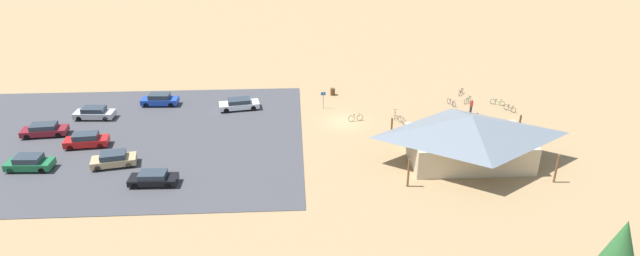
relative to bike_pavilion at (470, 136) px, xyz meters
name	(u,v)px	position (x,y,z in m)	size (l,w,h in m)	color
ground	(345,122)	(11.28, -10.03, -2.79)	(160.00, 160.00, 0.00)	#9E7F56
parking_lot_asphalt	(111,141)	(36.83, -6.49, -2.77)	(40.98, 28.88, 0.05)	#424247
bike_pavilion	(470,136)	(0.00, 0.00, 0.00)	(14.17, 9.38, 4.93)	#C6B28E
trash_bin	(333,92)	(12.07, -18.36, -2.34)	(0.60, 0.60, 0.90)	brown
lot_sign	(323,97)	(13.55, -14.11, -1.38)	(0.56, 0.08, 2.20)	#99999E
pine_far_west	(620,252)	(-3.10, 20.49, 1.81)	(3.24, 3.24, 6.97)	brown
bicycle_green_lone_east	(497,102)	(-8.02, -13.97, -2.44)	(1.51, 0.97, 0.83)	black
bicycle_silver_back_row	(402,121)	(4.79, -9.15, -2.43)	(0.71, 1.53, 0.79)	black
bicycle_black_mid_cluster	(510,108)	(-8.83, -11.96, -2.42)	(0.96, 1.47, 0.82)	black
bicycle_yellow_lone_west	(356,118)	(10.01, -10.14, -2.39)	(1.75, 0.53, 0.91)	black
bicycle_red_near_sign	(461,92)	(-4.53, -17.66, -2.43)	(1.03, 1.47, 0.77)	black
bicycle_teal_trailside	(468,100)	(-4.53, -14.78, -2.42)	(1.24, 1.16, 0.82)	black
bicycle_purple_front_row	(451,103)	(-2.29, -14.12, -2.42)	(0.69, 1.69, 0.78)	black
bicycle_orange_yard_front	(395,115)	(5.31, -10.83, -2.40)	(0.53, 1.77, 0.87)	black
car_silver_second_row	(94,113)	(40.33, -12.37, -2.04)	(4.60, 2.07, 1.42)	#BCBCC1
car_green_near_entry	(29,163)	(42.78, -0.50, -2.01)	(4.40, 2.03, 1.47)	#1E6B3D
car_maroon_far_end	(44,130)	(44.34, -8.08, -2.06)	(4.87, 2.28, 1.37)	maroon
car_tan_mid_lot	(114,159)	(34.88, -0.83, -2.04)	(4.49, 2.61, 1.43)	tan
car_white_by_curb	(239,104)	(23.73, -14.27, -2.07)	(5.00, 2.62, 1.33)	white
car_red_front_row	(86,140)	(38.91, -5.18, -2.01)	(4.53, 2.12, 1.49)	red
car_black_end_stall	(153,178)	(30.24, 2.98, -2.10)	(4.43, 1.89, 1.28)	black
car_blue_aisle_side	(160,100)	(33.58, -16.03, -2.01)	(4.48, 1.89, 1.48)	#1E42B2
visitor_by_pavilion	(475,119)	(-3.22, -7.92, -1.86)	(0.38, 0.36, 1.77)	#2D3347
visitor_crossing_yard	(471,106)	(-3.90, -11.53, -1.82)	(0.36, 0.37, 1.85)	#2D3347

